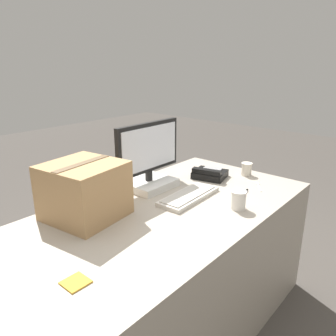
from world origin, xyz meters
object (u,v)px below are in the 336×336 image
object	(u,v)px
pen_marker	(244,193)
desk_phone	(210,174)
monitor	(149,163)
cardboard_box	(84,191)
paper_cup_left	(238,200)
spoon	(259,185)
sticky_note_pad	(76,282)
paper_cup_right	(247,169)
keyboard	(189,196)

from	to	relation	value
pen_marker	desk_phone	bearing A→B (deg)	-119.39
monitor	cardboard_box	size ratio (longest dim) A/B	1.27
paper_cup_left	cardboard_box	bearing A→B (deg)	137.15
monitor	desk_phone	xyz separation A→B (m)	(0.38, -0.18, -0.13)
paper_cup_left	spoon	xyz separation A→B (m)	(0.38, 0.07, -0.05)
pen_marker	sticky_note_pad	distance (m)	1.10
desk_phone	pen_marker	distance (m)	0.33
monitor	cardboard_box	world-z (taller)	monitor
monitor	paper_cup_right	world-z (taller)	monitor
desk_phone	pen_marker	xyz separation A→B (m)	(-0.11, -0.31, -0.02)
paper_cup_right	cardboard_box	distance (m)	1.12
cardboard_box	paper_cup_left	bearing A→B (deg)	-42.85
desk_phone	paper_cup_right	xyz separation A→B (m)	(0.21, -0.16, 0.02)
desk_phone	keyboard	bearing A→B (deg)	-178.33
paper_cup_right	cardboard_box	bearing A→B (deg)	164.18
paper_cup_right	paper_cup_left	bearing A→B (deg)	-156.27
pen_marker	monitor	bearing A→B (deg)	-71.34
monitor	sticky_note_pad	size ratio (longest dim) A/B	5.68
keyboard	paper_cup_left	distance (m)	0.29
pen_marker	keyboard	bearing A→B (deg)	-49.89
cardboard_box	desk_phone	bearing A→B (deg)	-9.56
monitor	keyboard	distance (m)	0.32
sticky_note_pad	desk_phone	bearing A→B (deg)	12.01
monitor	cardboard_box	distance (m)	0.49
paper_cup_right	desk_phone	bearing A→B (deg)	142.44
spoon	sticky_note_pad	distance (m)	1.28
cardboard_box	monitor	bearing A→B (deg)	4.46
desk_phone	sticky_note_pad	bearing A→B (deg)	177.86
keyboard	cardboard_box	world-z (taller)	cardboard_box
keyboard	desk_phone	size ratio (longest dim) A/B	1.72
keyboard	sticky_note_pad	size ratio (longest dim) A/B	4.82
monitor	desk_phone	bearing A→B (deg)	-25.84
keyboard	pen_marker	world-z (taller)	keyboard
desk_phone	pen_marker	bearing A→B (deg)	-123.23
desk_phone	paper_cup_left	world-z (taller)	paper_cup_left
sticky_note_pad	spoon	bearing A→B (deg)	-2.52
cardboard_box	sticky_note_pad	size ratio (longest dim) A/B	4.47
paper_cup_left	desk_phone	bearing A→B (deg)	51.69
keyboard	spoon	world-z (taller)	keyboard
paper_cup_right	pen_marker	distance (m)	0.35
keyboard	paper_cup_right	world-z (taller)	paper_cup_right
monitor	paper_cup_left	distance (m)	0.58
paper_cup_left	pen_marker	distance (m)	0.21
desk_phone	spoon	xyz separation A→B (m)	(0.08, -0.31, -0.03)
paper_cup_left	paper_cup_right	distance (m)	0.55
spoon	paper_cup_left	bearing A→B (deg)	155.70
monitor	pen_marker	xyz separation A→B (m)	(0.27, -0.49, -0.15)
desk_phone	paper_cup_right	bearing A→B (deg)	-51.70
paper_cup_right	monitor	bearing A→B (deg)	149.71
keyboard	cardboard_box	distance (m)	0.58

